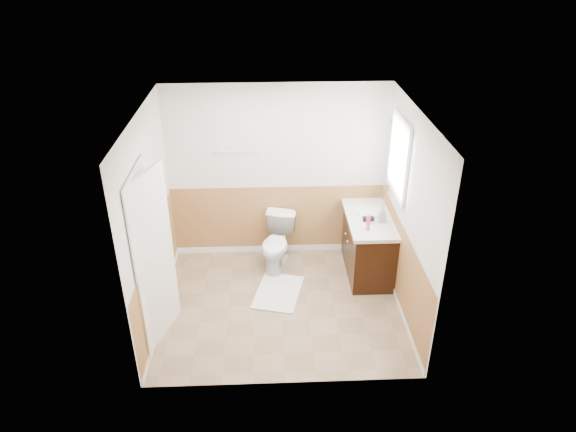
{
  "coord_description": "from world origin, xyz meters",
  "views": [
    {
      "loc": [
        -0.14,
        -5.27,
        4.16
      ],
      "look_at": [
        0.1,
        0.25,
        1.15
      ],
      "focal_mm": 32.56,
      "sensor_mm": 36.0,
      "label": 1
    }
  ],
  "objects_px": {
    "toilet": "(277,244)",
    "bath_mat": "(278,292)",
    "vanity_cabinet": "(368,247)",
    "lotion_bottle": "(368,223)",
    "soap_dispenser": "(382,215)"
  },
  "relations": [
    {
      "from": "toilet",
      "to": "bath_mat",
      "type": "distance_m",
      "value": 0.72
    },
    {
      "from": "soap_dispenser",
      "to": "lotion_bottle",
      "type": "bearing_deg",
      "value": -136.69
    },
    {
      "from": "toilet",
      "to": "vanity_cabinet",
      "type": "height_order",
      "value": "vanity_cabinet"
    },
    {
      "from": "toilet",
      "to": "bath_mat",
      "type": "relative_size",
      "value": 0.92
    },
    {
      "from": "vanity_cabinet",
      "to": "lotion_bottle",
      "type": "distance_m",
      "value": 0.66
    },
    {
      "from": "toilet",
      "to": "soap_dispenser",
      "type": "xyz_separation_m",
      "value": [
        1.36,
        -0.3,
        0.58
      ]
    },
    {
      "from": "toilet",
      "to": "vanity_cabinet",
      "type": "bearing_deg",
      "value": 5.9
    },
    {
      "from": "bath_mat",
      "to": "vanity_cabinet",
      "type": "relative_size",
      "value": 0.73
    },
    {
      "from": "lotion_bottle",
      "to": "soap_dispenser",
      "type": "xyz_separation_m",
      "value": [
        0.22,
        0.21,
        -0.01
      ]
    },
    {
      "from": "bath_mat",
      "to": "lotion_bottle",
      "type": "bearing_deg",
      "value": 6.06
    },
    {
      "from": "toilet",
      "to": "bath_mat",
      "type": "height_order",
      "value": "toilet"
    },
    {
      "from": "vanity_cabinet",
      "to": "lotion_bottle",
      "type": "height_order",
      "value": "lotion_bottle"
    },
    {
      "from": "bath_mat",
      "to": "vanity_cabinet",
      "type": "height_order",
      "value": "vanity_cabinet"
    },
    {
      "from": "soap_dispenser",
      "to": "toilet",
      "type": "bearing_deg",
      "value": 167.51
    },
    {
      "from": "lotion_bottle",
      "to": "soap_dispenser",
      "type": "relative_size",
      "value": 1.13
    }
  ]
}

